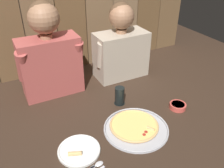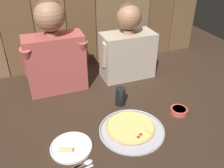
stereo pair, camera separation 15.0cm
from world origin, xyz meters
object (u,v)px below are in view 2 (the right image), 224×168
at_px(dipping_bowl, 179,110).
at_px(pizza_tray, 131,129).
at_px(drinking_glass, 120,96).
at_px(dinner_plate, 71,147).
at_px(diner_right, 128,46).
at_px(diner_left, 54,50).

bearing_deg(dipping_bowl, pizza_tray, -173.42).
bearing_deg(drinking_glass, pizza_tray, -98.26).
xyz_separation_m(dinner_plate, drinking_glass, (0.40, 0.28, 0.05)).
bearing_deg(dipping_bowl, diner_right, 101.47).
height_order(pizza_tray, diner_left, diner_left).
bearing_deg(diner_right, dipping_bowl, -78.53).
bearing_deg(pizza_tray, dinner_plate, -177.05).
distance_m(drinking_glass, diner_right, 0.44).
bearing_deg(dinner_plate, diner_right, 46.46).
xyz_separation_m(dinner_plate, dipping_bowl, (0.71, 0.06, 0.01)).
xyz_separation_m(dipping_bowl, diner_left, (-0.67, 0.57, 0.29)).
xyz_separation_m(dipping_bowl, diner_right, (-0.12, 0.57, 0.24)).
height_order(dinner_plate, diner_right, diner_right).
height_order(pizza_tray, diner_right, diner_right).
relative_size(dinner_plate, diner_left, 0.35).
height_order(dinner_plate, dipping_bowl, dinner_plate).
xyz_separation_m(dinner_plate, diner_left, (0.04, 0.63, 0.30)).
bearing_deg(diner_right, dinner_plate, -133.54).
bearing_deg(dinner_plate, dipping_bowl, 4.75).
bearing_deg(dinner_plate, drinking_glass, 35.39).
xyz_separation_m(dinner_plate, diner_right, (0.60, 0.63, 0.25)).
height_order(dipping_bowl, diner_left, diner_left).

